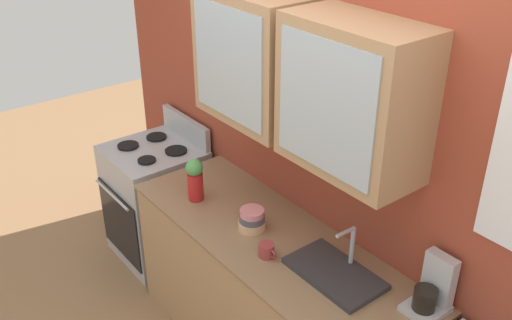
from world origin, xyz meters
TOP-DOWN VIEW (x-y plane):
  - back_wall_unit at (0.01, 0.34)m, footprint 4.26×0.46m
  - counter at (0.00, 0.00)m, footprint 2.00×0.68m
  - stove_range at (-1.38, -0.00)m, footprint 0.63×0.67m
  - sink_faucet at (0.44, 0.06)m, footprint 0.50×0.29m
  - bowl_stack at (-0.15, -0.03)m, footprint 0.16×0.16m
  - vase at (-0.61, -0.11)m, footprint 0.11×0.11m
  - cup_near_sink at (0.10, -0.12)m, footprint 0.12×0.09m
  - coffee_maker at (0.89, 0.24)m, footprint 0.17×0.20m

SIDE VIEW (x-z plane):
  - counter at x=0.00m, z-range 0.00..0.91m
  - stove_range at x=-1.38m, z-range -0.08..1.01m
  - sink_faucet at x=0.44m, z-range 0.80..1.06m
  - cup_near_sink at x=0.10m, z-range 0.91..0.98m
  - bowl_stack at x=-0.15m, z-range 0.91..1.03m
  - coffee_maker at x=0.89m, z-range 0.87..1.16m
  - vase at x=-0.61m, z-range 0.92..1.19m
  - back_wall_unit at x=0.01m, z-range 0.11..2.85m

